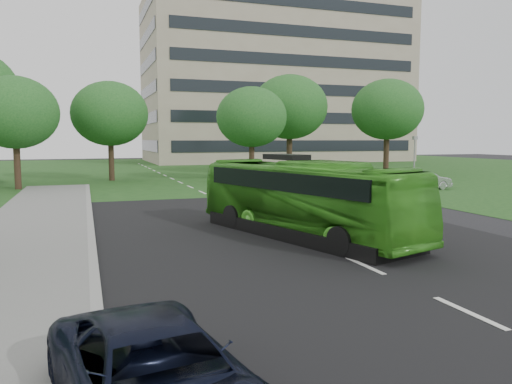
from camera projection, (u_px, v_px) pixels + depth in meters
ground at (330, 251)px, 15.69m from camera, size 160.00×160.00×0.00m
street_surfaces at (183, 186)px, 36.96m from camera, size 120.00×120.00×0.15m
office_building at (275, 82)px, 79.73m from camera, size 40.10×20.10×25.00m
tree_park_a at (15, 113)px, 34.19m from camera, size 5.88×5.88×7.81m
tree_park_b at (110, 114)px, 41.44m from camera, size 6.30×6.30×8.27m
tree_park_c at (252, 117)px, 41.42m from camera, size 5.89×5.89×7.82m
tree_park_d at (290, 107)px, 48.24m from camera, size 7.32×7.32×9.68m
tree_park_e at (387, 110)px, 49.37m from camera, size 7.05×7.05×9.40m
bus at (304, 199)px, 17.86m from camera, size 5.12×10.07×2.74m
sedan at (424, 180)px, 34.40m from camera, size 3.98×1.55×1.29m
suv at (156, 379)px, 6.00m from camera, size 2.80×4.79×1.25m
camera_pole at (415, 154)px, 36.83m from camera, size 0.36×0.33×3.70m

